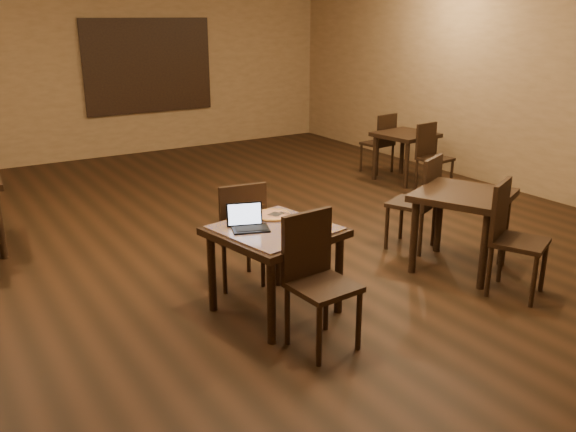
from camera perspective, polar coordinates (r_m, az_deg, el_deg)
ground at (r=7.11m, az=-2.22°, el=-1.63°), size 10.00×10.00×0.00m
wall_back at (r=11.34m, az=-15.40°, el=13.04°), size 8.00×0.02×3.00m
wall_right at (r=9.38m, az=19.81°, el=11.64°), size 0.02×10.00×3.00m
mural at (r=11.45m, az=-12.91°, el=13.52°), size 2.34×0.05×1.64m
tiled_table at (r=5.05m, az=-1.24°, el=-2.16°), size 1.08×1.08×0.76m
chair_main_near at (r=4.60m, az=2.62°, el=-5.31°), size 0.48×0.48×1.04m
chair_main_far at (r=5.57m, az=-4.57°, el=-1.17°), size 0.49×0.49×1.01m
laptop at (r=4.98m, az=-3.80°, el=-0.57°), size 0.35×0.32×0.20m
plate at (r=4.98m, az=2.00°, el=-1.12°), size 0.23×0.23×0.01m
pizza_slice at (r=4.97m, az=2.00°, el=-0.95°), size 0.26×0.26×0.02m
pizza_pan at (r=5.26m, az=-1.47°, el=-0.05°), size 0.33×0.33×0.01m
pizza_whole at (r=5.26m, az=-1.47°, el=0.09°), size 0.32×0.32×0.02m
spatula at (r=5.25m, az=-1.17°, el=0.17°), size 0.19×0.27×0.01m
napkin_roll at (r=5.10m, az=3.42°, el=-0.51°), size 0.06×0.17×0.04m
other_table_a at (r=9.41m, az=10.91°, el=6.90°), size 0.87×0.87×0.74m
other_table_a_chair_near at (r=9.03m, az=13.22°, el=5.79°), size 0.46×0.46×0.95m
other_table_a_chair_far at (r=9.84m, az=8.73°, el=7.07°), size 0.46×0.46×0.95m
other_table_c at (r=6.16m, az=16.01°, el=0.97°), size 1.13×1.13×0.80m
other_table_c_chair_near at (r=5.79m, az=20.10°, el=-1.40°), size 0.59×0.59×1.03m
other_table_c_chair_far at (r=6.61m, az=12.29°, el=1.70°), size 0.59×0.59×1.03m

